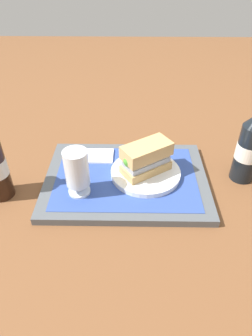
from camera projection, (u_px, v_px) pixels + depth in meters
ground_plane at (126, 182)px, 0.83m from camera, size 3.00×3.00×0.00m
tray at (126, 179)px, 0.82m from camera, size 0.44×0.32×0.02m
placemat at (126, 176)px, 0.82m from camera, size 0.38×0.27×0.00m
plate at (146, 173)px, 0.82m from camera, size 0.19×0.19×0.01m
sandwich at (145, 158)px, 0.79m from camera, size 0.14×0.13×0.08m
beer_glass at (77, 171)px, 0.73m from camera, size 0.06×0.06×0.12m
napkin_folded at (98, 156)px, 0.89m from camera, size 0.09×0.07×0.01m
second_bottle at (250, 147)px, 0.78m from camera, size 0.07×0.07×0.27m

